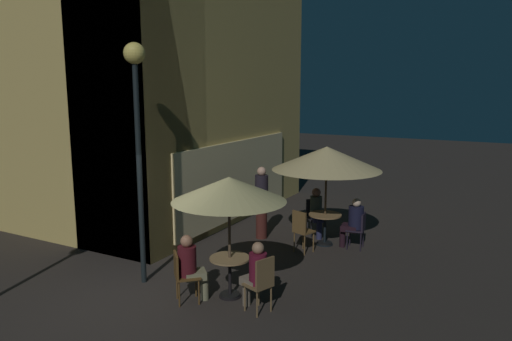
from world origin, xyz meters
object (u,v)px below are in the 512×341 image
cafe_chair_3 (302,228)px  cafe_chair_4 (359,227)px  street_lamp_near_corner (137,105)px  cafe_table_1 (325,222)px  patio_umbrella_1 (327,158)px  patron_seated_1 (256,272)px  patron_seated_2 (317,209)px  patron_seated_3 (354,220)px  patron_standing_4 (262,202)px  cafe_chair_1 (262,280)px  cafe_table_0 (230,268)px  patio_umbrella_0 (229,190)px  cafe_chair_2 (315,214)px  cafe_chair_0 (182,272)px  patron_seated_0 (190,264)px

cafe_chair_3 → cafe_chair_4: (0.89, -1.07, -0.07)m
street_lamp_near_corner → cafe_table_1: street_lamp_near_corner is taller
patio_umbrella_1 → patron_seated_1: size_ratio=2.10×
cafe_table_1 → patron_seated_2: (0.52, 0.42, 0.13)m
patio_umbrella_1 → cafe_chair_4: bearing=-84.2°
cafe_chair_3 → patron_seated_3: patron_seated_3 is taller
cafe_chair_4 → patron_standing_4: (-0.35, 2.39, 0.40)m
cafe_chair_1 → cafe_table_0: bearing=0.0°
patio_umbrella_0 → cafe_chair_2: patio_umbrella_0 is taller
street_lamp_near_corner → cafe_table_0: 3.41m
patio_umbrella_0 → patio_umbrella_1: size_ratio=0.86×
cafe_chair_4 → patron_seated_3: patron_seated_3 is taller
cafe_chair_3 → cafe_chair_4: size_ratio=1.15×
cafe_chair_1 → patron_standing_4: size_ratio=0.54×
patron_seated_2 → cafe_chair_1: bearing=-29.2°
street_lamp_near_corner → patio_umbrella_1: bearing=-31.6°
cafe_table_0 → cafe_chair_1: size_ratio=0.76×
cafe_chair_1 → patron_standing_4: patron_standing_4 is taller
cafe_table_1 → patron_seated_1: size_ratio=0.64×
street_lamp_near_corner → patron_standing_4: 4.37m
cafe_table_1 → patio_umbrella_0: size_ratio=0.35×
cafe_table_0 → patio_umbrella_1: 3.90m
cafe_chair_4 → patron_standing_4: size_ratio=0.48×
patio_umbrella_0 → patron_seated_2: size_ratio=1.79×
cafe_chair_4 → patron_seated_1: size_ratio=0.71×
cafe_chair_1 → patron_seated_1: size_ratio=0.80×
patio_umbrella_1 → cafe_chair_0: (-4.14, 1.11, -1.54)m
patio_umbrella_0 → patron_seated_1: bearing=-110.4°
cafe_chair_4 → patron_seated_1: (-3.87, 0.65, 0.16)m
patio_umbrella_0 → cafe_chair_2: size_ratio=2.43×
cafe_chair_0 → patron_seated_0: patron_seated_0 is taller
patio_umbrella_1 → patron_seated_0: 4.39m
patron_seated_0 → patron_standing_4: bearing=54.6°
cafe_chair_3 → cafe_table_0: bearing=-166.7°
patron_standing_4 → cafe_chair_3: bearing=113.9°
cafe_chair_4 → patron_standing_4: bearing=2.5°
patron_standing_4 → cafe_table_1: bearing=145.9°
patio_umbrella_0 → patron_seated_0: 1.47m
patron_seated_0 → cafe_chair_1: bearing=-35.7°
patron_seated_3 → cafe_chair_3: bearing=37.2°
patio_umbrella_1 → patron_seated_2: (0.52, 0.42, -1.40)m
patio_umbrella_0 → cafe_table_0: bearing=90.0°
cafe_chair_2 → patron_seated_0: size_ratio=0.74×
cafe_table_1 → cafe_table_0: bearing=172.0°
cafe_chair_1 → cafe_chair_4: (3.93, -0.51, -0.06)m
cafe_chair_1 → patron_seated_3: (3.91, -0.37, 0.10)m
street_lamp_near_corner → cafe_table_1: (3.77, -2.32, -2.85)m
patron_seated_3 → patron_seated_2: bearing=-28.3°
cafe_chair_0 → patron_seated_3: 4.57m
patron_seated_0 → patron_seated_2: size_ratio=0.99×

